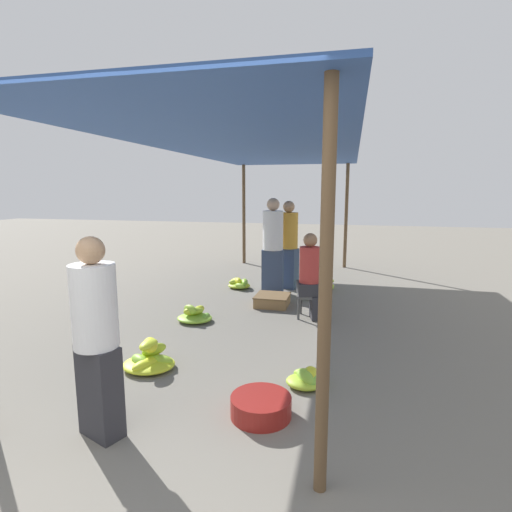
{
  "coord_description": "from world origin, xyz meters",
  "views": [
    {
      "loc": [
        1.39,
        -1.97,
        1.86
      ],
      "look_at": [
        0.0,
        3.84,
        0.87
      ],
      "focal_mm": 28.0,
      "sensor_mm": 36.0,
      "label": 1
    }
  ],
  "objects": [
    {
      "name": "basin_black",
      "position": [
        0.72,
        1.01,
        0.09
      ],
      "size": [
        0.51,
        0.51,
        0.17
      ],
      "color": "maroon",
      "rests_on": "ground"
    },
    {
      "name": "banana_pile_left_0",
      "position": [
        -0.73,
        3.16,
        0.09
      ],
      "size": [
        0.51,
        0.49,
        0.25
      ],
      "color": "#8EBD33",
      "rests_on": "ground"
    },
    {
      "name": "shopper_walking_mid",
      "position": [
        0.04,
        4.99,
        0.89
      ],
      "size": [
        0.4,
        0.39,
        1.72
      ],
      "color": "#384766",
      "rests_on": "ground"
    },
    {
      "name": "vendor_foreground",
      "position": [
        -0.41,
        0.48,
        0.8
      ],
      "size": [
        0.42,
        0.42,
        1.54
      ],
      "color": "#2D2D33",
      "rests_on": "ground"
    },
    {
      "name": "banana_pile_right_3",
      "position": [
        0.63,
        6.2,
        0.08
      ],
      "size": [
        0.43,
        0.38,
        0.22
      ],
      "color": "#BED02A",
      "rests_on": "ground"
    },
    {
      "name": "canopy_tarp",
      "position": [
        0.0,
        4.04,
        2.5
      ],
      "size": [
        2.92,
        7.89,
        0.04
      ],
      "primitive_type": "cube",
      "color": "#33569E",
      "rests_on": "canopy_post_front_left"
    },
    {
      "name": "canopy_post_back_left",
      "position": [
        -1.26,
        7.79,
        1.24
      ],
      "size": [
        0.08,
        0.08,
        2.48
      ],
      "primitive_type": "cylinder",
      "color": "brown",
      "rests_on": "ground"
    },
    {
      "name": "vendor_seated",
      "position": [
        0.85,
        3.72,
        0.64
      ],
      "size": [
        0.41,
        0.41,
        1.25
      ],
      "color": "#2D2D33",
      "rests_on": "ground"
    },
    {
      "name": "stool",
      "position": [
        0.83,
        3.72,
        0.29
      ],
      "size": [
        0.34,
        0.34,
        0.35
      ],
      "color": "#4C4C4C",
      "rests_on": "ground"
    },
    {
      "name": "shopper_walking_far",
      "position": [
        0.25,
        5.42,
        0.86
      ],
      "size": [
        0.46,
        0.46,
        1.66
      ],
      "color": "#384766",
      "rests_on": "ground"
    },
    {
      "name": "banana_pile_right_2",
      "position": [
        0.95,
        5.45,
        0.11
      ],
      "size": [
        0.37,
        0.42,
        0.25
      ],
      "color": "#7EB736",
      "rests_on": "ground"
    },
    {
      "name": "banana_pile_right_1",
      "position": [
        0.75,
        4.8,
        0.09
      ],
      "size": [
        0.4,
        0.42,
        0.25
      ],
      "color": "#C6D429",
      "rests_on": "ground"
    },
    {
      "name": "ground_plane",
      "position": [
        0.0,
        0.0,
        0.0
      ],
      "size": [
        40.0,
        40.0,
        0.0
      ],
      "primitive_type": "plane",
      "color": "slate",
      "rests_on": "ground"
    },
    {
      "name": "banana_pile_left_1",
      "position": [
        -0.62,
        1.62,
        0.1
      ],
      "size": [
        0.55,
        0.57,
        0.31
      ],
      "color": "#93BF32",
      "rests_on": "ground"
    },
    {
      "name": "crate_near",
      "position": [
        0.19,
        4.19,
        0.09
      ],
      "size": [
        0.54,
        0.54,
        0.18
      ],
      "color": "olive",
      "rests_on": "ground"
    },
    {
      "name": "canopy_post_front_right",
      "position": [
        1.26,
        0.3,
        1.24
      ],
      "size": [
        0.08,
        0.08,
        2.48
      ],
      "primitive_type": "cylinder",
      "color": "brown",
      "rests_on": "ground"
    },
    {
      "name": "banana_pile_left_2",
      "position": [
        -0.65,
        5.2,
        0.08
      ],
      "size": [
        0.47,
        0.55,
        0.2
      ],
      "color": "yellow",
      "rests_on": "ground"
    },
    {
      "name": "banana_pile_right_0",
      "position": [
        1.05,
        1.63,
        0.07
      ],
      "size": [
        0.42,
        0.41,
        0.15
      ],
      "color": "#83B935",
      "rests_on": "ground"
    },
    {
      "name": "canopy_post_back_right",
      "position": [
        1.26,
        7.79,
        1.24
      ],
      "size": [
        0.08,
        0.08,
        2.48
      ],
      "primitive_type": "cylinder",
      "color": "brown",
      "rests_on": "ground"
    }
  ]
}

